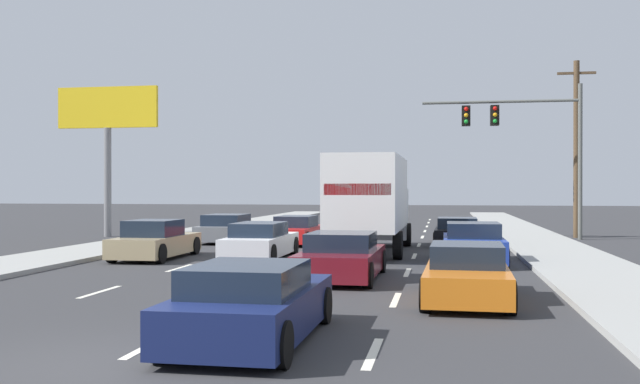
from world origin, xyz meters
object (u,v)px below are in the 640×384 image
car_orange (467,275)px  roadside_billboard (108,126)px  car_black (457,232)px  car_gray (228,229)px  traffic_signal_mast (515,128)px  utility_pole_mid (576,146)px  car_white (260,242)px  car_red (296,231)px  car_blue (473,244)px  box_truck (371,198)px  car_navy (252,305)px  car_maroon (342,258)px  car_tan (155,241)px

car_orange → roadside_billboard: roadside_billboard is taller
car_black → car_gray: bearing=-179.5°
traffic_signal_mast → utility_pole_mid: size_ratio=0.86×
car_gray → car_black: bearing=0.5°
car_orange → roadside_billboard: bearing=134.2°
car_white → utility_pole_mid: 18.20m
car_red → car_blue: (7.20, -6.77, 0.04)m
car_gray → car_black: 10.02m
car_blue → traffic_signal_mast: traffic_signal_mast is taller
box_truck → car_navy: 15.44m
utility_pole_mid → traffic_signal_mast: bearing=-156.0°
car_red → roadside_billboard: bearing=164.5°
car_red → box_truck: 5.56m
car_maroon → traffic_signal_mast: traffic_signal_mast is taller
car_gray → car_maroon: (6.79, -11.83, -0.02)m
box_truck → car_black: bearing=53.7°
utility_pole_mid → box_truck: bearing=-132.0°
car_tan → car_black: size_ratio=0.95×
car_blue → traffic_signal_mast: bearing=78.1°
car_tan → car_white: bearing=8.2°
box_truck → car_navy: bearing=-91.2°
car_maroon → car_navy: 7.82m
car_maroon → utility_pole_mid: (9.02, 17.53, 3.87)m
car_gray → car_tan: size_ratio=0.97×
car_tan → car_orange: car_tan is taller
box_truck → car_blue: box_truck is taller
car_gray → car_navy: car_gray is taller
traffic_signal_mast → roadside_billboard: size_ratio=1.00×
car_maroon → car_black: car_maroon is taller
car_white → car_maroon: 5.98m
car_tan → roadside_billboard: size_ratio=0.58×
traffic_signal_mast → utility_pole_mid: (3.02, 1.34, -0.83)m
car_gray → car_blue: car_blue is taller
roadside_billboard → car_red: bearing=-15.5°
car_red → box_truck: bearing=-47.2°
car_tan → roadside_billboard: (-6.70, 9.94, 4.90)m
car_tan → box_truck: size_ratio=0.50×
car_orange → car_black: bearing=89.7°
car_red → car_tan: bearing=-115.6°
car_blue → traffic_signal_mast: size_ratio=0.60×
car_maroon → car_blue: bearing=52.8°
car_blue → car_maroon: bearing=-127.2°
car_black → roadside_billboard: 17.83m
car_white → roadside_billboard: bearing=137.4°
car_red → car_orange: (6.75, -14.53, -0.01)m
car_maroon → traffic_signal_mast: bearing=69.7°
car_black → utility_pole_mid: bearing=44.1°
car_white → car_black: car_white is taller
utility_pole_mid → car_red: bearing=-154.5°
car_gray → car_red: bearing=-5.9°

